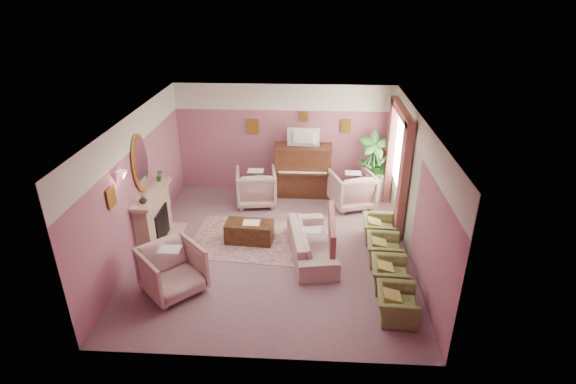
# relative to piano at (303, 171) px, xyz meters

# --- Properties ---
(floor) EXTENTS (5.50, 6.00, 0.01)m
(floor) POSITION_rel_piano_xyz_m (-0.50, -2.68, -0.65)
(floor) COLOR #795763
(floor) RESTS_ON ground
(ceiling) EXTENTS (5.50, 6.00, 0.01)m
(ceiling) POSITION_rel_piano_xyz_m (-0.50, -2.68, 2.15)
(ceiling) COLOR white
(ceiling) RESTS_ON wall_back
(wall_back) EXTENTS (5.50, 0.02, 2.80)m
(wall_back) POSITION_rel_piano_xyz_m (-0.50, 0.32, 0.75)
(wall_back) COLOR #804F71
(wall_back) RESTS_ON floor
(wall_front) EXTENTS (5.50, 0.02, 2.80)m
(wall_front) POSITION_rel_piano_xyz_m (-0.50, -5.68, 0.75)
(wall_front) COLOR #804F71
(wall_front) RESTS_ON floor
(wall_left) EXTENTS (0.02, 6.00, 2.80)m
(wall_left) POSITION_rel_piano_xyz_m (-3.25, -2.68, 0.75)
(wall_left) COLOR #804F71
(wall_left) RESTS_ON floor
(wall_right) EXTENTS (0.02, 6.00, 2.80)m
(wall_right) POSITION_rel_piano_xyz_m (2.25, -2.68, 0.75)
(wall_right) COLOR #804F71
(wall_right) RESTS_ON floor
(picture_rail_band) EXTENTS (5.50, 0.01, 0.65)m
(picture_rail_band) POSITION_rel_piano_xyz_m (-0.50, 0.31, 1.82)
(picture_rail_band) COLOR silver
(picture_rail_band) RESTS_ON wall_back
(stripe_panel) EXTENTS (0.01, 3.00, 2.15)m
(stripe_panel) POSITION_rel_piano_xyz_m (2.23, -1.38, 0.42)
(stripe_panel) COLOR #A5AA94
(stripe_panel) RESTS_ON wall_right
(fireplace_surround) EXTENTS (0.30, 1.40, 1.10)m
(fireplace_surround) POSITION_rel_piano_xyz_m (-3.09, -2.48, -0.10)
(fireplace_surround) COLOR tan
(fireplace_surround) RESTS_ON floor
(fireplace_inset) EXTENTS (0.18, 0.72, 0.68)m
(fireplace_inset) POSITION_rel_piano_xyz_m (-2.99, -2.48, -0.25)
(fireplace_inset) COLOR black
(fireplace_inset) RESTS_ON floor
(fire_ember) EXTENTS (0.06, 0.54, 0.10)m
(fire_ember) POSITION_rel_piano_xyz_m (-2.95, -2.48, -0.43)
(fire_ember) COLOR #FF4324
(fire_ember) RESTS_ON floor
(mantel_shelf) EXTENTS (0.40, 1.55, 0.07)m
(mantel_shelf) POSITION_rel_piano_xyz_m (-3.06, -2.48, 0.47)
(mantel_shelf) COLOR tan
(mantel_shelf) RESTS_ON fireplace_surround
(hearth) EXTENTS (0.55, 1.50, 0.02)m
(hearth) POSITION_rel_piano_xyz_m (-2.89, -2.48, -0.64)
(hearth) COLOR tan
(hearth) RESTS_ON floor
(mirror_frame) EXTENTS (0.04, 0.72, 1.20)m
(mirror_frame) POSITION_rel_piano_xyz_m (-3.20, -2.48, 1.15)
(mirror_frame) COLOR gold
(mirror_frame) RESTS_ON wall_left
(mirror_glass) EXTENTS (0.01, 0.60, 1.06)m
(mirror_glass) POSITION_rel_piano_xyz_m (-3.17, -2.48, 1.15)
(mirror_glass) COLOR white
(mirror_glass) RESTS_ON wall_left
(sconce_shade) EXTENTS (0.20, 0.20, 0.16)m
(sconce_shade) POSITION_rel_piano_xyz_m (-3.12, -3.53, 1.33)
(sconce_shade) COLOR #E0978C
(sconce_shade) RESTS_ON wall_left
(piano) EXTENTS (1.40, 0.60, 1.30)m
(piano) POSITION_rel_piano_xyz_m (0.00, 0.00, 0.00)
(piano) COLOR #422214
(piano) RESTS_ON floor
(piano_keyshelf) EXTENTS (1.30, 0.12, 0.06)m
(piano_keyshelf) POSITION_rel_piano_xyz_m (-0.00, -0.35, 0.07)
(piano_keyshelf) COLOR #422214
(piano_keyshelf) RESTS_ON piano
(piano_keys) EXTENTS (1.20, 0.08, 0.02)m
(piano_keys) POSITION_rel_piano_xyz_m (0.00, -0.35, 0.11)
(piano_keys) COLOR white
(piano_keys) RESTS_ON piano
(piano_top) EXTENTS (1.45, 0.65, 0.04)m
(piano_top) POSITION_rel_piano_xyz_m (0.00, 0.00, 0.66)
(piano_top) COLOR #422214
(piano_top) RESTS_ON piano
(television) EXTENTS (0.80, 0.12, 0.48)m
(television) POSITION_rel_piano_xyz_m (0.00, -0.05, 0.95)
(television) COLOR black
(television) RESTS_ON piano
(print_back_left) EXTENTS (0.30, 0.03, 0.38)m
(print_back_left) POSITION_rel_piano_xyz_m (-1.30, 0.28, 1.07)
(print_back_left) COLOR gold
(print_back_left) RESTS_ON wall_back
(print_back_right) EXTENTS (0.26, 0.03, 0.34)m
(print_back_right) POSITION_rel_piano_xyz_m (1.05, 0.28, 1.13)
(print_back_right) COLOR gold
(print_back_right) RESTS_ON wall_back
(print_back_mid) EXTENTS (0.22, 0.03, 0.26)m
(print_back_mid) POSITION_rel_piano_xyz_m (0.00, 0.28, 1.35)
(print_back_mid) COLOR gold
(print_back_mid) RESTS_ON wall_back
(print_left_wall) EXTENTS (0.03, 0.28, 0.36)m
(print_left_wall) POSITION_rel_piano_xyz_m (-3.21, -3.88, 1.07)
(print_left_wall) COLOR gold
(print_left_wall) RESTS_ON wall_left
(window_blind) EXTENTS (0.03, 1.40, 1.80)m
(window_blind) POSITION_rel_piano_xyz_m (2.20, -1.13, 1.05)
(window_blind) COLOR beige
(window_blind) RESTS_ON wall_right
(curtain_left) EXTENTS (0.16, 0.34, 2.60)m
(curtain_left) POSITION_rel_piano_xyz_m (2.12, -2.05, 0.65)
(curtain_left) COLOR brown
(curtain_left) RESTS_ON floor
(curtain_right) EXTENTS (0.16, 0.34, 2.60)m
(curtain_right) POSITION_rel_piano_xyz_m (2.12, -0.21, 0.65)
(curtain_right) COLOR brown
(curtain_right) RESTS_ON floor
(pelmet) EXTENTS (0.16, 2.20, 0.16)m
(pelmet) POSITION_rel_piano_xyz_m (2.12, -1.13, 1.91)
(pelmet) COLOR brown
(pelmet) RESTS_ON wall_right
(mantel_plant) EXTENTS (0.16, 0.16, 0.28)m
(mantel_plant) POSITION_rel_piano_xyz_m (-3.05, -1.93, 0.64)
(mantel_plant) COLOR #2B6E27
(mantel_plant) RESTS_ON mantel_shelf
(mantel_vase) EXTENTS (0.16, 0.16, 0.16)m
(mantel_vase) POSITION_rel_piano_xyz_m (-3.05, -2.98, 0.58)
(mantel_vase) COLOR silver
(mantel_vase) RESTS_ON mantel_shelf
(area_rug) EXTENTS (2.64, 2.00, 0.01)m
(area_rug) POSITION_rel_piano_xyz_m (-1.06, -2.35, -0.64)
(area_rug) COLOR #9D6E6C
(area_rug) RESTS_ON floor
(coffee_table) EXTENTS (1.04, 0.58, 0.45)m
(coffee_table) POSITION_rel_piano_xyz_m (-1.07, -2.40, -0.43)
(coffee_table) COLOR #3B2210
(coffee_table) RESTS_ON floor
(table_paper) EXTENTS (0.35, 0.28, 0.01)m
(table_paper) POSITION_rel_piano_xyz_m (-1.02, -2.40, -0.20)
(table_paper) COLOR silver
(table_paper) RESTS_ON coffee_table
(sofa) EXTENTS (0.67, 2.01, 0.81)m
(sofa) POSITION_rel_piano_xyz_m (0.25, -2.85, -0.24)
(sofa) COLOR #BD9792
(sofa) RESTS_ON floor
(sofa_throw) EXTENTS (0.10, 1.52, 0.56)m
(sofa_throw) POSITION_rel_piano_xyz_m (0.65, -2.85, -0.05)
(sofa_throw) COLOR brown
(sofa_throw) RESTS_ON sofa
(floral_armchair_left) EXTENTS (0.95, 0.95, 1.00)m
(floral_armchair_left) POSITION_rel_piano_xyz_m (-1.14, -0.60, -0.15)
(floral_armchair_left) COLOR #BD9792
(floral_armchair_left) RESTS_ON floor
(floral_armchair_right) EXTENTS (0.95, 0.95, 1.00)m
(floral_armchair_right) POSITION_rel_piano_xyz_m (1.22, -0.60, -0.15)
(floral_armchair_right) COLOR #BD9792
(floral_armchair_right) RESTS_ON floor
(floral_armchair_front) EXTENTS (0.95, 0.95, 1.00)m
(floral_armchair_front) POSITION_rel_piano_xyz_m (-2.20, -4.17, -0.15)
(floral_armchair_front) COLOR #BD9792
(floral_armchair_front) RESTS_ON floor
(olive_chair_a) EXTENTS (0.54, 0.77, 0.66)m
(olive_chair_a) POSITION_rel_piano_xyz_m (1.68, -4.63, -0.32)
(olive_chair_a) COLOR olive
(olive_chair_a) RESTS_ON floor
(olive_chair_b) EXTENTS (0.54, 0.77, 0.66)m
(olive_chair_b) POSITION_rel_piano_xyz_m (1.68, -3.81, -0.32)
(olive_chair_b) COLOR olive
(olive_chair_b) RESTS_ON floor
(olive_chair_c) EXTENTS (0.54, 0.77, 0.66)m
(olive_chair_c) POSITION_rel_piano_xyz_m (1.68, -2.99, -0.32)
(olive_chair_c) COLOR olive
(olive_chair_c) RESTS_ON floor
(olive_chair_d) EXTENTS (0.54, 0.77, 0.66)m
(olive_chair_d) POSITION_rel_piano_xyz_m (1.68, -2.17, -0.32)
(olive_chair_d) COLOR olive
(olive_chair_d) RESTS_ON floor
(side_table) EXTENTS (0.52, 0.52, 0.70)m
(side_table) POSITION_rel_piano_xyz_m (1.89, -0.04, -0.30)
(side_table) COLOR silver
(side_table) RESTS_ON floor
(side_plant_big) EXTENTS (0.30, 0.30, 0.34)m
(side_plant_big) POSITION_rel_piano_xyz_m (1.89, -0.04, 0.22)
(side_plant_big) COLOR #2B6E27
(side_plant_big) RESTS_ON side_table
(side_plant_small) EXTENTS (0.16, 0.16, 0.28)m
(side_plant_small) POSITION_rel_piano_xyz_m (2.01, -0.14, 0.19)
(side_plant_small) COLOR #2B6E27
(side_plant_small) RESTS_ON side_table
(palm_pot) EXTENTS (0.34, 0.34, 0.34)m
(palm_pot) POSITION_rel_piano_xyz_m (1.73, -0.21, -0.48)
(palm_pot) COLOR brown
(palm_pot) RESTS_ON floor
(palm_plant) EXTENTS (0.76, 0.76, 1.44)m
(palm_plant) POSITION_rel_piano_xyz_m (1.73, -0.21, 0.41)
(palm_plant) COLOR #2B6E27
(palm_plant) RESTS_ON palm_pot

